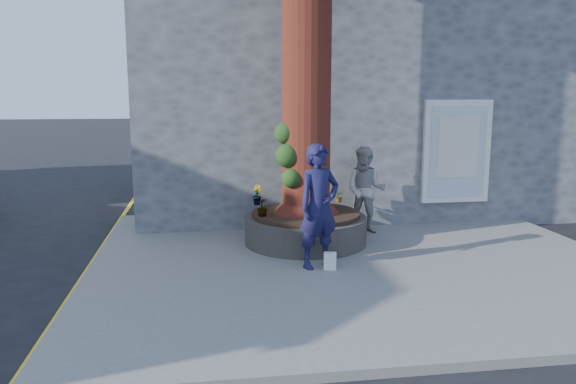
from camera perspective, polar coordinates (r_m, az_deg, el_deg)
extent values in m
plane|color=black|center=(8.79, -1.05, -9.52)|extent=(120.00, 120.00, 0.00)
cube|color=slate|center=(9.99, 6.81, -6.80)|extent=(9.00, 8.00, 0.12)
cube|color=yellow|center=(9.87, -19.88, -7.90)|extent=(0.10, 30.00, 0.01)
cube|color=#505355|center=(15.82, 4.58, 10.21)|extent=(10.00, 8.00, 6.00)
cube|color=white|center=(12.62, 16.74, 3.96)|extent=(1.50, 0.12, 2.20)
cube|color=silver|center=(12.57, 16.86, 3.93)|extent=(1.25, 0.04, 1.95)
cube|color=silver|center=(12.54, 16.92, 4.38)|extent=(0.90, 0.02, 1.30)
cylinder|color=black|center=(10.69, 1.80, -3.83)|extent=(2.30, 2.30, 0.52)
cylinder|color=black|center=(10.63, 1.81, -2.26)|extent=(2.04, 2.04, 0.08)
cylinder|color=#401A10|center=(10.49, 1.93, 18.40)|extent=(0.90, 0.90, 7.50)
cone|color=#401A10|center=(10.55, 1.82, -0.19)|extent=(1.24, 1.24, 0.70)
sphere|color=#1C3812|center=(10.18, -0.06, 3.71)|extent=(0.44, 0.44, 0.44)
sphere|color=#1C3812|center=(10.15, 0.35, 1.41)|extent=(0.36, 0.36, 0.36)
sphere|color=#1C3812|center=(10.26, -0.28, 6.00)|extent=(0.40, 0.40, 0.40)
imported|color=#18163D|center=(9.08, 3.16, -1.47)|extent=(0.87, 0.73, 2.02)
imported|color=#ACA8A4|center=(11.49, 7.89, 0.21)|extent=(1.05, 0.96, 1.76)
cube|color=white|center=(9.16, 4.28, -7.01)|extent=(0.22, 0.16, 0.28)
imported|color=gray|center=(11.30, -3.21, -0.48)|extent=(0.19, 0.15, 0.33)
imported|color=gray|center=(11.29, -3.21, -0.29)|extent=(0.26, 0.27, 0.40)
imported|color=gray|center=(10.24, -2.64, -1.56)|extent=(0.26, 0.26, 0.33)
imported|color=gray|center=(11.58, 5.20, -0.40)|extent=(0.24, 0.27, 0.27)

